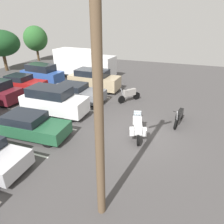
# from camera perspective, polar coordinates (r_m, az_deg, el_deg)

# --- Properties ---
(ground) EXTENTS (44.00, 44.00, 0.10)m
(ground) POSITION_cam_1_polar(r_m,az_deg,el_deg) (12.52, 8.17, -6.50)
(ground) COLOR #423F3F
(motorcycle_touring) EXTENTS (2.14, 1.14, 1.40)m
(motorcycle_touring) POSITION_cam_1_polar(r_m,az_deg,el_deg) (11.97, 7.18, -4.10)
(motorcycle_touring) COLOR black
(motorcycle_touring) RESTS_ON ground
(motorcycle_second) EXTENTS (1.84, 1.42, 1.29)m
(motorcycle_second) POSITION_cam_1_polar(r_m,az_deg,el_deg) (16.99, 4.86, 4.93)
(motorcycle_second) COLOR black
(motorcycle_second) RESTS_ON ground
(motorcycle_third) EXTENTS (2.24, 0.65, 1.25)m
(motorcycle_third) POSITION_cam_1_polar(r_m,az_deg,el_deg) (14.02, 18.31, -1.18)
(motorcycle_third) COLOR black
(motorcycle_third) RESTS_ON ground
(parking_stripes) EXTENTS (17.83, 4.62, 0.01)m
(parking_stripes) POSITION_cam_1_polar(r_m,az_deg,el_deg) (14.24, -17.99, -3.19)
(parking_stripes) COLOR silver
(parking_stripes) RESTS_ON ground
(car_green) EXTENTS (2.01, 4.60, 1.38)m
(car_green) POSITION_cam_1_polar(r_m,az_deg,el_deg) (12.95, -22.10, -3.45)
(car_green) COLOR #235638
(car_green) RESTS_ON ground
(car_white) EXTENTS (1.83, 4.77, 1.97)m
(car_white) POSITION_cam_1_polar(r_m,az_deg,el_deg) (15.22, -16.08, 3.00)
(car_white) COLOR white
(car_white) RESTS_ON ground
(car_grey) EXTENTS (2.02, 4.85, 1.45)m
(car_grey) POSITION_cam_1_polar(r_m,az_deg,el_deg) (17.34, -10.21, 5.40)
(car_grey) COLOR slate
(car_grey) RESTS_ON ground
(car_tan) EXTENTS (1.99, 4.88, 1.95)m
(car_tan) POSITION_cam_1_polar(r_m,az_deg,el_deg) (19.80, -5.07, 8.99)
(car_tan) COLOR tan
(car_tan) RESTS_ON ground
(car_far_red) EXTENTS (1.90, 4.50, 1.51)m
(car_far_red) POSITION_cam_1_polar(r_m,az_deg,el_deg) (21.22, -23.91, 7.35)
(car_far_red) COLOR maroon
(car_far_red) RESTS_ON ground
(car_far_blue) EXTENTS (2.12, 4.63, 1.95)m
(car_far_blue) POSITION_cam_1_polar(r_m,az_deg,el_deg) (23.26, -19.06, 10.14)
(car_far_blue) COLOR #2D519E
(car_far_blue) RESTS_ON ground
(box_truck) EXTENTS (2.87, 7.21, 3.07)m
(box_truck) POSITION_cam_1_polar(r_m,az_deg,el_deg) (24.36, -7.94, 13.49)
(box_truck) COLOR silver
(box_truck) RESTS_ON ground
(utility_pole) EXTENTS (1.37, 1.34, 8.05)m
(utility_pole) POSITION_cam_1_polar(r_m,az_deg,el_deg) (5.75, -3.79, 1.23)
(utility_pole) COLOR brown
(utility_pole) RESTS_ON ground
(tree_center_right) EXTENTS (4.46, 4.46, 5.04)m
(tree_center_right) POSITION_cam_1_polar(r_m,az_deg,el_deg) (30.16, -28.65, 16.55)
(tree_center_right) COLOR #4C3823
(tree_center_right) RESTS_ON ground
(tree_far_right) EXTENTS (3.58, 3.58, 5.25)m
(tree_far_right) POSITION_cam_1_polar(r_m,az_deg,el_deg) (35.43, -20.65, 18.71)
(tree_far_right) COLOR #4C3823
(tree_far_right) RESTS_ON ground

